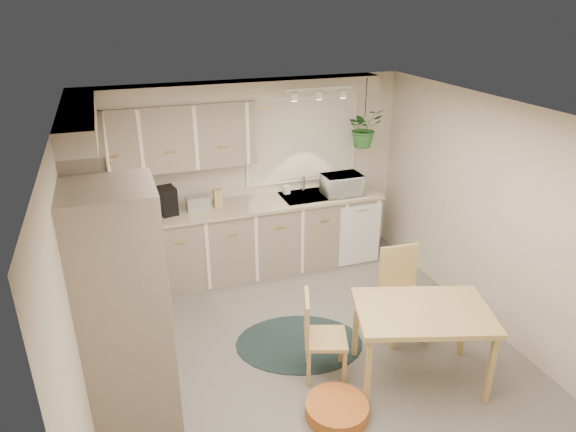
% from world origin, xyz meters
% --- Properties ---
extents(floor, '(4.20, 4.20, 0.00)m').
position_xyz_m(floor, '(0.00, 0.00, 0.00)').
color(floor, slate).
rests_on(floor, ground).
extents(ceiling, '(4.20, 4.20, 0.00)m').
position_xyz_m(ceiling, '(0.00, 0.00, 2.40)').
color(ceiling, white).
rests_on(ceiling, wall_back).
extents(wall_back, '(4.00, 0.04, 2.40)m').
position_xyz_m(wall_back, '(0.00, 2.10, 1.20)').
color(wall_back, beige).
rests_on(wall_back, floor).
extents(wall_front, '(4.00, 0.04, 2.40)m').
position_xyz_m(wall_front, '(0.00, -2.10, 1.20)').
color(wall_front, beige).
rests_on(wall_front, floor).
extents(wall_left, '(0.04, 4.20, 2.40)m').
position_xyz_m(wall_left, '(-2.00, 0.00, 1.20)').
color(wall_left, beige).
rests_on(wall_left, floor).
extents(wall_right, '(0.04, 4.20, 2.40)m').
position_xyz_m(wall_right, '(2.00, 0.00, 1.20)').
color(wall_right, beige).
rests_on(wall_right, floor).
extents(base_cab_left, '(0.60, 1.85, 0.90)m').
position_xyz_m(base_cab_left, '(-1.70, 0.88, 0.45)').
color(base_cab_left, gray).
rests_on(base_cab_left, floor).
extents(base_cab_back, '(3.60, 0.60, 0.90)m').
position_xyz_m(base_cab_back, '(-0.20, 1.80, 0.45)').
color(base_cab_back, gray).
rests_on(base_cab_back, floor).
extents(counter_left, '(0.64, 1.89, 0.04)m').
position_xyz_m(counter_left, '(-1.69, 0.88, 0.92)').
color(counter_left, tan).
rests_on(counter_left, base_cab_left).
extents(counter_back, '(3.64, 0.64, 0.04)m').
position_xyz_m(counter_back, '(-0.20, 1.79, 0.92)').
color(counter_back, tan).
rests_on(counter_back, base_cab_back).
extents(oven_stack, '(0.65, 0.65, 2.10)m').
position_xyz_m(oven_stack, '(-1.68, -0.38, 1.05)').
color(oven_stack, gray).
rests_on(oven_stack, floor).
extents(wall_oven_face, '(0.02, 0.56, 0.58)m').
position_xyz_m(wall_oven_face, '(-1.35, -0.38, 1.05)').
color(wall_oven_face, silver).
rests_on(wall_oven_face, oven_stack).
extents(upper_cab_left, '(0.35, 2.00, 0.75)m').
position_xyz_m(upper_cab_left, '(-1.82, 1.00, 1.83)').
color(upper_cab_left, gray).
rests_on(upper_cab_left, wall_left).
extents(upper_cab_back, '(2.00, 0.35, 0.75)m').
position_xyz_m(upper_cab_back, '(-1.00, 1.93, 1.83)').
color(upper_cab_back, gray).
rests_on(upper_cab_back, wall_back).
extents(soffit_left, '(0.30, 2.00, 0.20)m').
position_xyz_m(soffit_left, '(-1.85, 1.00, 2.30)').
color(soffit_left, beige).
rests_on(soffit_left, wall_left).
extents(soffit_back, '(3.60, 0.30, 0.20)m').
position_xyz_m(soffit_back, '(-0.20, 1.95, 2.30)').
color(soffit_back, beige).
rests_on(soffit_back, wall_back).
extents(cooktop, '(0.52, 0.58, 0.02)m').
position_xyz_m(cooktop, '(-1.68, 0.30, 0.94)').
color(cooktop, silver).
rests_on(cooktop, counter_left).
extents(range_hood, '(0.40, 0.60, 0.14)m').
position_xyz_m(range_hood, '(-1.70, 0.30, 1.40)').
color(range_hood, silver).
rests_on(range_hood, upper_cab_left).
extents(window_blinds, '(1.40, 0.02, 1.00)m').
position_xyz_m(window_blinds, '(0.70, 2.07, 1.60)').
color(window_blinds, silver).
rests_on(window_blinds, wall_back).
extents(window_frame, '(1.50, 0.02, 1.10)m').
position_xyz_m(window_frame, '(0.70, 2.08, 1.60)').
color(window_frame, silver).
rests_on(window_frame, wall_back).
extents(sink, '(0.70, 0.48, 0.10)m').
position_xyz_m(sink, '(0.70, 1.80, 0.90)').
color(sink, '#A5A8AD').
rests_on(sink, counter_back).
extents(dishwasher_front, '(0.58, 0.02, 0.83)m').
position_xyz_m(dishwasher_front, '(1.30, 1.49, 0.42)').
color(dishwasher_front, silver).
rests_on(dishwasher_front, base_cab_back).
extents(track_light_bar, '(0.80, 0.04, 0.04)m').
position_xyz_m(track_light_bar, '(0.70, 1.55, 2.33)').
color(track_light_bar, silver).
rests_on(track_light_bar, ceiling).
extents(wall_clock, '(0.30, 0.03, 0.30)m').
position_xyz_m(wall_clock, '(0.15, 2.07, 2.18)').
color(wall_clock, '#E5B551').
rests_on(wall_clock, wall_back).
extents(dining_table, '(1.36, 1.11, 0.74)m').
position_xyz_m(dining_table, '(0.81, -0.67, 0.37)').
color(dining_table, '#D5B76A').
rests_on(dining_table, floor).
extents(chair_left, '(0.51, 0.51, 0.85)m').
position_xyz_m(chair_left, '(0.03, -0.35, 0.42)').
color(chair_left, '#D5B76A').
rests_on(chair_left, floor).
extents(chair_back, '(0.48, 0.48, 0.95)m').
position_xyz_m(chair_back, '(1.03, -0.06, 0.47)').
color(chair_back, '#D5B76A').
rests_on(chair_back, floor).
extents(braided_rug, '(1.54, 1.32, 0.01)m').
position_xyz_m(braided_rug, '(-0.04, 0.15, 0.01)').
color(braided_rug, black).
rests_on(braided_rug, floor).
extents(pet_bed, '(0.71, 0.71, 0.13)m').
position_xyz_m(pet_bed, '(-0.09, -0.87, 0.06)').
color(pet_bed, '#C26526').
rests_on(pet_bed, floor).
extents(microwave, '(0.49, 0.28, 0.33)m').
position_xyz_m(microwave, '(1.11, 1.70, 1.11)').
color(microwave, silver).
rests_on(microwave, counter_back).
extents(soap_bottle, '(0.10, 0.18, 0.08)m').
position_xyz_m(soap_bottle, '(0.45, 1.95, 0.98)').
color(soap_bottle, silver).
rests_on(soap_bottle, counter_back).
extents(hanging_plant, '(0.48, 0.52, 0.38)m').
position_xyz_m(hanging_plant, '(1.38, 1.70, 1.74)').
color(hanging_plant, '#286026').
rests_on(hanging_plant, ceiling).
extents(coffee_maker, '(0.23, 0.26, 0.33)m').
position_xyz_m(coffee_maker, '(-1.07, 1.80, 1.11)').
color(coffee_maker, black).
rests_on(coffee_maker, counter_back).
extents(toaster, '(0.28, 0.17, 0.17)m').
position_xyz_m(toaster, '(-0.72, 1.82, 1.02)').
color(toaster, '#A5A8AD').
rests_on(toaster, counter_back).
extents(knife_block, '(0.10, 0.10, 0.21)m').
position_xyz_m(knife_block, '(-0.47, 1.85, 1.05)').
color(knife_block, '#D5B76A').
rests_on(knife_block, counter_back).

